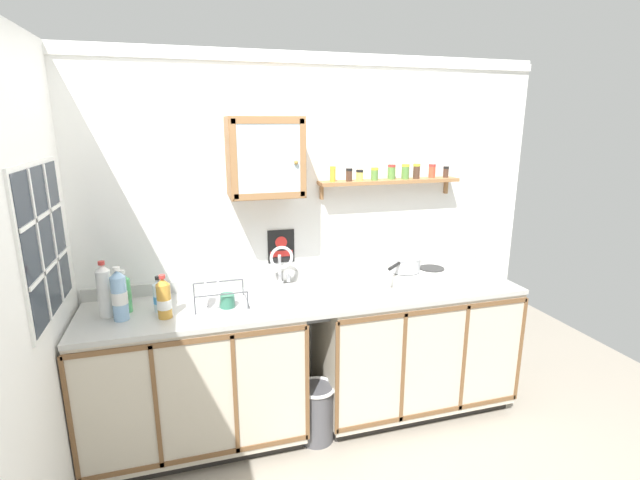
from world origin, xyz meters
name	(u,v)px	position (x,y,z in m)	size (l,w,h in m)	color
floor	(330,461)	(0.00, 0.00, 0.00)	(5.84, 5.84, 0.00)	#9E9384
back_wall	(300,239)	(0.00, 0.72, 1.23)	(3.44, 0.07, 2.45)	white
side_wall_left	(15,321)	(-1.44, -0.25, 1.22)	(0.05, 3.49, 2.45)	white
lower_cabinet_run	(196,380)	(-0.76, 0.40, 0.46)	(1.31, 0.60, 0.91)	black
lower_cabinet_run_right	(412,348)	(0.74, 0.40, 0.46)	(1.35, 0.60, 0.91)	black
countertop	(313,297)	(0.00, 0.40, 0.92)	(2.80, 0.62, 0.03)	#B2B2AD
backsplash	(302,275)	(0.00, 0.68, 0.98)	(2.80, 0.02, 0.08)	#B2B2AD
sink	(290,299)	(-0.14, 0.43, 0.91)	(0.56, 0.47, 0.41)	silver
hot_plate_stove	(419,276)	(0.77, 0.43, 0.98)	(0.44, 0.28, 0.09)	silver
saucepan	(405,263)	(0.67, 0.45, 1.08)	(0.31, 0.28, 0.10)	silver
bottle_juice_amber_0	(164,299)	(-0.89, 0.30, 1.05)	(0.08, 0.08, 0.25)	gold
bottle_water_clear_1	(159,296)	(-0.93, 0.41, 1.03)	(0.07, 0.07, 0.21)	silver
bottle_soda_green_2	(124,293)	(-1.12, 0.45, 1.05)	(0.08, 0.08, 0.25)	#4CB266
bottle_water_blue_3	(119,296)	(-1.13, 0.34, 1.08)	(0.09, 0.09, 0.31)	#8CB7E0
bottle_opaque_white_4	(105,291)	(-1.21, 0.41, 1.09)	(0.08, 0.08, 0.33)	white
dish_rack	(219,301)	(-0.59, 0.38, 0.97)	(0.33, 0.25, 0.17)	#B2B2B7
mug	(227,301)	(-0.55, 0.33, 0.98)	(0.09, 0.12, 0.09)	#337259
wall_cabinet	(265,157)	(-0.26, 0.54, 1.81)	(0.45, 0.32, 0.48)	#996B42
spice_shelf	(391,179)	(0.62, 0.62, 1.64)	(1.01, 0.14, 0.23)	#996B42
warning_sign	(281,246)	(-0.14, 0.69, 1.20)	(0.18, 0.01, 0.23)	black
window	(44,241)	(-1.41, 0.18, 1.45)	(0.03, 0.73, 0.77)	#262D38
trash_bin	(316,412)	(-0.02, 0.23, 0.20)	(0.25, 0.25, 0.39)	#4C4C51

